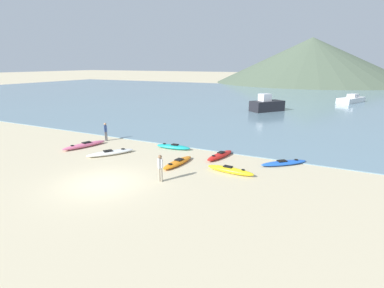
% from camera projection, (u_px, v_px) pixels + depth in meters
% --- Properties ---
extents(ground_plane, '(400.00, 400.00, 0.00)m').
position_uv_depth(ground_plane, '(102.00, 183.00, 16.06)').
color(ground_plane, '#C6B793').
extents(bay_water, '(160.00, 70.00, 0.06)m').
position_uv_depth(bay_water, '(275.00, 99.00, 53.30)').
color(bay_water, slate).
rests_on(bay_water, ground_plane).
extents(far_hill_left, '(60.70, 60.70, 14.25)m').
position_uv_depth(far_hill_left, '(311.00, 60.00, 97.35)').
color(far_hill_left, '#4C5B47').
rests_on(far_hill_left, ground_plane).
extents(kayak_on_sand_0, '(2.80, 2.68, 0.31)m').
position_uv_depth(kayak_on_sand_0, '(284.00, 163.00, 18.96)').
color(kayak_on_sand_0, blue).
rests_on(kayak_on_sand_0, ground_plane).
extents(kayak_on_sand_1, '(1.57, 3.59, 0.37)m').
position_uv_depth(kayak_on_sand_1, '(84.00, 145.00, 22.96)').
color(kayak_on_sand_1, '#E5668C').
rests_on(kayak_on_sand_1, ground_plane).
extents(kayak_on_sand_2, '(0.93, 3.05, 0.32)m').
position_uv_depth(kayak_on_sand_2, '(178.00, 162.00, 19.04)').
color(kayak_on_sand_2, orange).
rests_on(kayak_on_sand_2, ground_plane).
extents(kayak_on_sand_3, '(1.19, 2.91, 0.38)m').
position_uv_depth(kayak_on_sand_3, '(220.00, 155.00, 20.38)').
color(kayak_on_sand_3, red).
rests_on(kayak_on_sand_3, ground_plane).
extents(kayak_on_sand_4, '(2.78, 0.93, 0.38)m').
position_uv_depth(kayak_on_sand_4, '(173.00, 147.00, 22.49)').
color(kayak_on_sand_4, teal).
rests_on(kayak_on_sand_4, ground_plane).
extents(kayak_on_sand_5, '(2.46, 3.19, 0.34)m').
position_uv_depth(kayak_on_sand_5, '(110.00, 153.00, 21.06)').
color(kayak_on_sand_5, white).
rests_on(kayak_on_sand_5, ground_plane).
extents(kayak_on_sand_6, '(2.99, 0.83, 0.40)m').
position_uv_depth(kayak_on_sand_6, '(230.00, 170.00, 17.55)').
color(kayak_on_sand_6, yellow).
rests_on(kayak_on_sand_6, ground_plane).
extents(person_near_foreground, '(0.31, 0.27, 1.51)m').
position_uv_depth(person_near_foreground, '(160.00, 166.00, 16.12)').
color(person_near_foreground, gray).
rests_on(person_near_foreground, ground_plane).
extents(person_near_waterline, '(0.31, 0.27, 1.52)m').
position_uv_depth(person_near_waterline, '(106.00, 131.00, 24.66)').
color(person_near_waterline, '#4C4C4C').
rests_on(person_near_waterline, ground_plane).
extents(moored_boat_0, '(4.29, 6.19, 1.34)m').
position_uv_depth(moored_boat_0, '(351.00, 100.00, 48.53)').
color(moored_boat_0, white).
rests_on(moored_boat_0, bay_water).
extents(moored_boat_1, '(4.26, 4.77, 2.30)m').
position_uv_depth(moored_boat_1, '(267.00, 105.00, 39.68)').
color(moored_boat_1, black).
rests_on(moored_boat_1, bay_water).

